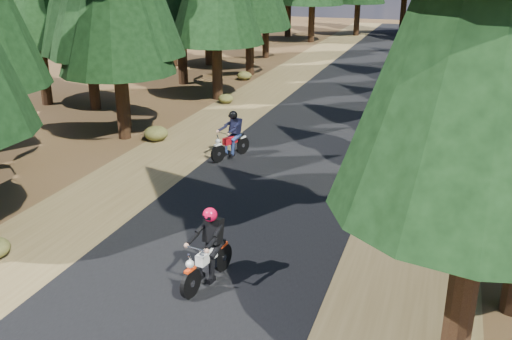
{
  "coord_description": "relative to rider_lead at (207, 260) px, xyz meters",
  "views": [
    {
      "loc": [
        5.02,
        -13.17,
        6.82
      ],
      "look_at": [
        0.0,
        1.5,
        1.1
      ],
      "focal_mm": 40.0,
      "sensor_mm": 36.0,
      "label": 1
    }
  ],
  "objects": [
    {
      "name": "understory_shrubs",
      "position": [
        1.46,
        12.16,
        -0.32
      ],
      "size": [
        15.55,
        30.83,
        0.69
      ],
      "color": "#474C1E",
      "rests_on": "ground"
    },
    {
      "name": "rider_lead",
      "position": [
        0.0,
        0.0,
        0.0
      ],
      "size": [
        0.93,
        2.06,
        1.77
      ],
      "rotation": [
        0.0,
        0.0,
        2.97
      ],
      "color": "silver",
      "rests_on": "road"
    },
    {
      "name": "ground",
      "position": [
        -0.39,
        2.99,
        -0.59
      ],
      "size": [
        120.0,
        120.0,
        0.0
      ],
      "primitive_type": "plane",
      "color": "#473019",
      "rests_on": "ground"
    },
    {
      "name": "shoulder_r",
      "position": [
        4.21,
        7.99,
        -0.59
      ],
      "size": [
        3.2,
        100.0,
        0.01
      ],
      "primitive_type": "cube",
      "color": "brown",
      "rests_on": "ground"
    },
    {
      "name": "shoulder_l",
      "position": [
        -4.99,
        7.99,
        -0.59
      ],
      "size": [
        3.2,
        100.0,
        0.01
      ],
      "primitive_type": "cube",
      "color": "brown",
      "rests_on": "ground"
    },
    {
      "name": "rider_follow",
      "position": [
        -2.65,
        8.21,
        -0.01
      ],
      "size": [
        1.3,
        2.02,
        1.74
      ],
      "rotation": [
        0.0,
        0.0,
        2.74
      ],
      "color": "#9F0A12",
      "rests_on": "road"
    },
    {
      "name": "road",
      "position": [
        -0.39,
        7.99,
        -0.59
      ],
      "size": [
        6.0,
        100.0,
        0.01
      ],
      "primitive_type": "cube",
      "color": "black",
      "rests_on": "ground"
    }
  ]
}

